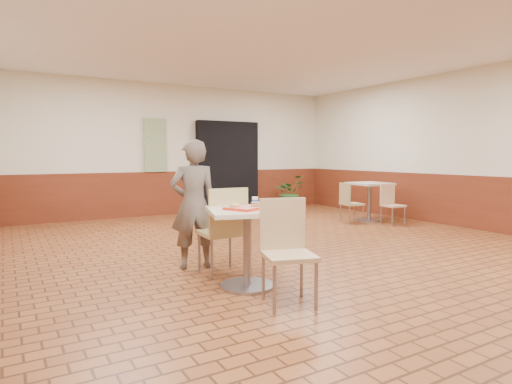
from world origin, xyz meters
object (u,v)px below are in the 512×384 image
chair_main_front (286,245)px  paper_cup (255,201)px  second_table (369,195)px  chair_main_back (224,227)px  long_john_donut (256,204)px  main_table (247,235)px  chair_second_left (349,201)px  chair_second_front (391,202)px  ring_donut (235,205)px  customer (194,204)px  serving_tray (247,208)px  potted_plant (289,192)px

chair_main_front → paper_cup: (0.06, 0.68, 0.35)m
paper_cup → second_table: 5.05m
chair_main_back → long_john_donut: 0.64m
long_john_donut → main_table: bearing=166.7°
main_table → chair_main_front: bearing=-80.7°
chair_second_left → chair_second_front: bearing=-119.3°
paper_cup → second_table: size_ratio=0.11×
ring_donut → chair_second_left: (3.97, 2.60, -0.41)m
customer → serving_tray: 1.03m
long_john_donut → chair_second_left: bearing=35.3°
main_table → long_john_donut: 0.33m
customer → ring_donut: bearing=105.6°
chair_main_back → ring_donut: size_ratio=9.05×
chair_main_back → long_john_donut: size_ratio=6.93×
long_john_donut → chair_main_front: bearing=-90.0°
chair_main_back → chair_second_front: chair_main_back is taller
chair_main_back → second_table: size_ratio=1.27×
second_table → paper_cup: bearing=-149.1°
chair_main_front → long_john_donut: bearing=107.0°
serving_tray → chair_second_front: size_ratio=0.52×
chair_main_back → customer: 0.56m
second_table → long_john_donut: bearing=-148.2°
chair_main_back → ring_donut: chair_main_back is taller
serving_tray → ring_donut: (-0.12, 0.04, 0.03)m
potted_plant → ring_donut: bearing=-129.8°
chair_second_left → chair_second_front: chair_second_left is taller
main_table → potted_plant: potted_plant is taller
chair_main_back → chair_second_left: 4.39m
potted_plant → serving_tray: bearing=-128.8°
customer → serving_tray: size_ratio=3.79×
ring_donut → serving_tray: bearing=-17.0°
customer → chair_second_front: bearing=-154.6°
chair_second_front → second_table: bearing=96.5°
ring_donut → potted_plant: size_ratio=0.13×
chair_main_front → potted_plant: bearing=71.8°
chair_main_front → customer: (-0.28, 1.59, 0.24)m
long_john_donut → potted_plant: size_ratio=0.17×
main_table → chair_main_back: bearing=90.6°
main_table → second_table: size_ratio=1.03×
ring_donut → paper_cup: paper_cup is taller
chair_main_back → second_table: chair_main_back is taller
second_table → chair_main_back: bearing=-154.2°
serving_tray → long_john_donut: bearing=-13.3°
chair_main_front → paper_cup: bearing=102.1°
chair_main_front → paper_cup: chair_main_front is taller
paper_cup → ring_donut: bearing=-166.8°
serving_tray → chair_second_left: (3.85, 2.64, -0.38)m
chair_main_front → chair_second_left: chair_main_front is taller
chair_main_back → serving_tray: bearing=93.5°
chair_main_back → paper_cup: 0.56m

